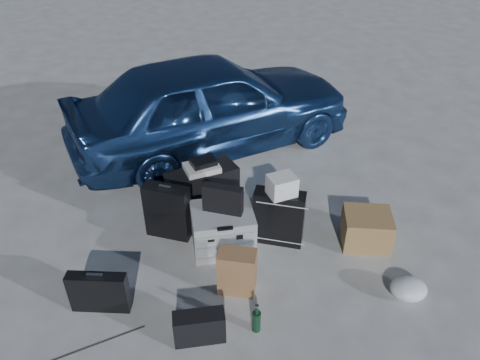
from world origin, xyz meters
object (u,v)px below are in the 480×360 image
(duffel_bag, at_px, (203,185))
(green_bottle, at_px, (257,318))
(car, at_px, (211,103))
(pelican_case, at_px, (223,229))
(briefcase, at_px, (99,292))
(cardboard_box, at_px, (366,229))
(suitcase_left, at_px, (168,212))
(suitcase_right, at_px, (279,217))

(duffel_bag, distance_m, green_bottle, 1.79)
(car, distance_m, duffel_bag, 1.22)
(pelican_case, height_order, duffel_bag, pelican_case)
(pelican_case, distance_m, briefcase, 1.24)
(pelican_case, xyz_separation_m, cardboard_box, (1.36, -0.14, -0.04))
(pelican_case, height_order, suitcase_left, suitcase_left)
(car, relative_size, duffel_bag, 4.72)
(pelican_case, relative_size, cardboard_box, 1.29)
(suitcase_left, distance_m, cardboard_box, 1.91)
(briefcase, xyz_separation_m, suitcase_right, (1.61, 0.62, 0.10))
(suitcase_right, xyz_separation_m, green_bottle, (-0.38, -1.01, -0.15))
(green_bottle, bearing_deg, cardboard_box, 35.75)
(pelican_case, bearing_deg, duffel_bag, 97.82)
(briefcase, bearing_deg, pelican_case, 40.39)
(pelican_case, relative_size, duffel_bag, 0.76)
(suitcase_left, height_order, suitcase_right, suitcase_right)
(briefcase, distance_m, green_bottle, 1.29)
(pelican_case, xyz_separation_m, suitcase_left, (-0.50, 0.24, 0.08))
(pelican_case, distance_m, suitcase_right, 0.54)
(duffel_bag, relative_size, cardboard_box, 1.69)
(green_bottle, bearing_deg, duffel_bag, 99.31)
(car, relative_size, cardboard_box, 7.97)
(briefcase, relative_size, green_bottle, 1.77)
(car, bearing_deg, cardboard_box, -166.81)
(car, xyz_separation_m, green_bottle, (0.08, -2.90, -0.46))
(suitcase_right, relative_size, green_bottle, 2.09)
(car, distance_m, pelican_case, 1.93)
(duffel_bag, bearing_deg, suitcase_right, -71.54)
(car, relative_size, briefcase, 7.27)
(car, distance_m, cardboard_box, 2.44)
(briefcase, bearing_deg, suitcase_left, 66.82)
(green_bottle, bearing_deg, briefcase, 162.41)
(pelican_case, bearing_deg, green_bottle, -83.35)
(cardboard_box, distance_m, green_bottle, 1.49)
(briefcase, height_order, suitcase_right, suitcase_right)
(duffel_bag, bearing_deg, green_bottle, -103.41)
(suitcase_left, xyz_separation_m, duffel_bag, (0.37, 0.53, -0.10))
(pelican_case, bearing_deg, briefcase, -152.29)
(pelican_case, xyz_separation_m, green_bottle, (0.16, -1.01, -0.07))
(pelican_case, height_order, briefcase, pelican_case)
(pelican_case, relative_size, suitcase_left, 1.00)
(briefcase, bearing_deg, green_bottle, -7.07)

